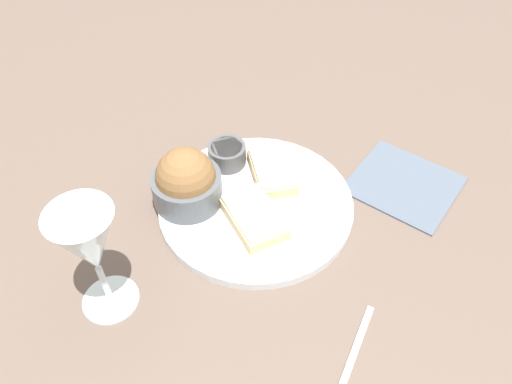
# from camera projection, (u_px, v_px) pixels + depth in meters

# --- Properties ---
(ground_plane) EXTENTS (4.00, 4.00, 0.00)m
(ground_plane) POSITION_uv_depth(u_px,v_px,m) (256.00, 208.00, 0.73)
(ground_plane) COLOR brown
(dinner_plate) EXTENTS (0.28, 0.28, 0.01)m
(dinner_plate) POSITION_uv_depth(u_px,v_px,m) (256.00, 205.00, 0.72)
(dinner_plate) COLOR silver
(dinner_plate) RESTS_ON ground_plane
(salad_bowl) EXTENTS (0.10, 0.10, 0.09)m
(salad_bowl) POSITION_uv_depth(u_px,v_px,m) (186.00, 183.00, 0.69)
(salad_bowl) COLOR #4C5156
(salad_bowl) RESTS_ON dinner_plate
(sauce_ramekin) EXTENTS (0.06, 0.06, 0.03)m
(sauce_ramekin) POSITION_uv_depth(u_px,v_px,m) (227.00, 153.00, 0.76)
(sauce_ramekin) COLOR #4C4C4C
(sauce_ramekin) RESTS_ON dinner_plate
(cheese_toast_near) EXTENTS (0.11, 0.10, 0.03)m
(cheese_toast_near) POSITION_uv_depth(u_px,v_px,m) (252.00, 217.00, 0.68)
(cheese_toast_near) COLOR #D1B27F
(cheese_toast_near) RESTS_ON dinner_plate
(cheese_toast_far) EXTENTS (0.11, 0.08, 0.03)m
(cheese_toast_far) POSITION_uv_depth(u_px,v_px,m) (272.00, 171.00, 0.74)
(cheese_toast_far) COLOR #D1B27F
(cheese_toast_far) RESTS_ON dinner_plate
(wine_glass) EXTENTS (0.07, 0.07, 0.16)m
(wine_glass) POSITION_uv_depth(u_px,v_px,m) (90.00, 246.00, 0.54)
(wine_glass) COLOR silver
(wine_glass) RESTS_ON ground_plane
(napkin) EXTENTS (0.20, 0.20, 0.01)m
(napkin) POSITION_uv_depth(u_px,v_px,m) (404.00, 184.00, 0.76)
(napkin) COLOR #4C5666
(napkin) RESTS_ON ground_plane
(fork) EXTENTS (0.16, 0.07, 0.01)m
(fork) POSITION_uv_depth(u_px,v_px,m) (349.00, 366.00, 0.56)
(fork) COLOR silver
(fork) RESTS_ON ground_plane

